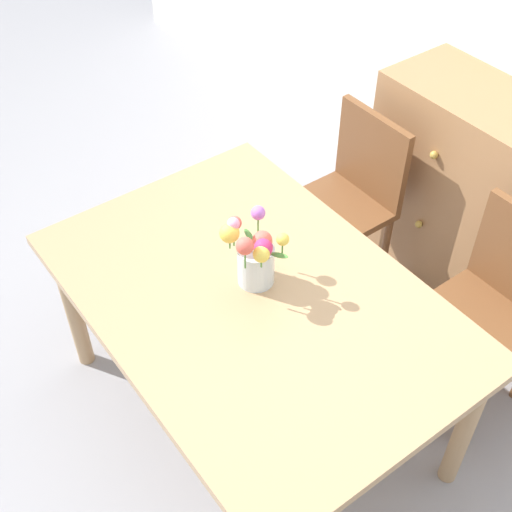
{
  "coord_description": "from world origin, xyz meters",
  "views": [
    {
      "loc": [
        1.32,
        -0.96,
        2.52
      ],
      "look_at": [
        -0.05,
        0.05,
        0.87
      ],
      "focal_mm": 47.99,
      "sensor_mm": 36.0,
      "label": 1
    }
  ],
  "objects_px": {
    "dining_table": "(254,311)",
    "chair_left": "(351,193)",
    "chair_right": "(494,301)",
    "flower_vase": "(254,254)",
    "dresser": "(508,219)"
  },
  "relations": [
    {
      "from": "dining_table",
      "to": "chair_left",
      "type": "xyz_separation_m",
      "value": [
        -0.42,
        0.87,
        -0.14
      ]
    },
    {
      "from": "chair_right",
      "to": "flower_vase",
      "type": "distance_m",
      "value": 1.02
    },
    {
      "from": "dresser",
      "to": "dining_table",
      "type": "bearing_deg",
      "value": -95.4
    },
    {
      "from": "chair_right",
      "to": "chair_left",
      "type": "bearing_deg",
      "value": 0.0
    },
    {
      "from": "dresser",
      "to": "chair_left",
      "type": "bearing_deg",
      "value": -139.88
    },
    {
      "from": "chair_right",
      "to": "flower_vase",
      "type": "xyz_separation_m",
      "value": [
        -0.48,
        -0.83,
        0.36
      ]
    },
    {
      "from": "dining_table",
      "to": "chair_right",
      "type": "relative_size",
      "value": 1.71
    },
    {
      "from": "dresser",
      "to": "flower_vase",
      "type": "distance_m",
      "value": 1.36
    },
    {
      "from": "chair_right",
      "to": "dresser",
      "type": "height_order",
      "value": "dresser"
    },
    {
      "from": "dining_table",
      "to": "chair_right",
      "type": "height_order",
      "value": "chair_right"
    },
    {
      "from": "chair_left",
      "to": "chair_right",
      "type": "xyz_separation_m",
      "value": [
        0.84,
        0.0,
        0.0
      ]
    },
    {
      "from": "chair_right",
      "to": "dresser",
      "type": "distance_m",
      "value": 0.55
    },
    {
      "from": "dining_table",
      "to": "chair_left",
      "type": "height_order",
      "value": "chair_left"
    },
    {
      "from": "flower_vase",
      "to": "chair_left",
      "type": "bearing_deg",
      "value": 113.99
    },
    {
      "from": "dresser",
      "to": "flower_vase",
      "type": "bearing_deg",
      "value": -97.94
    }
  ]
}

